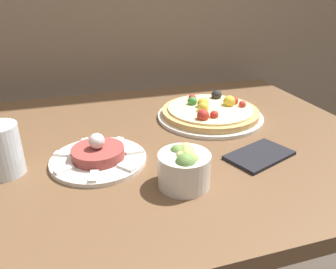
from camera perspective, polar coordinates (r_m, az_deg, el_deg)
The scene contains 6 objects.
dining_table at distance 0.86m, azimuth -4.98°, elevation -7.30°, with size 1.19×0.84×0.74m.
pizza_plate at distance 0.95m, azimuth 7.37°, elevation 3.86°, with size 0.30×0.30×0.06m.
tartare_plate at distance 0.73m, azimuth -12.04°, elevation -3.70°, with size 0.21×0.21×0.07m.
small_bowl at distance 0.62m, azimuth 2.86°, elevation -5.68°, with size 0.10×0.10×0.08m.
drinking_glass at distance 0.73m, azimuth -27.10°, elevation -2.44°, with size 0.08×0.08×0.11m.
napkin at distance 0.76m, azimuth 15.63°, elevation -3.50°, with size 0.17×0.14×0.01m.
Camera 1 is at (-0.14, -0.30, 1.10)m, focal length 35.00 mm.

